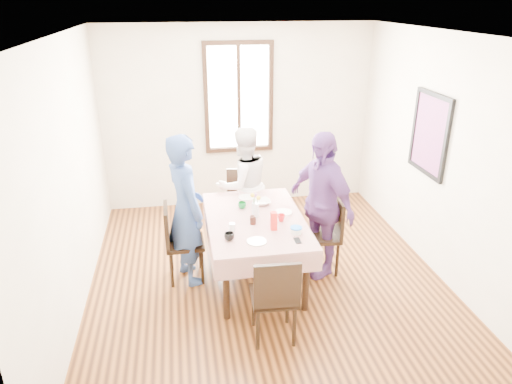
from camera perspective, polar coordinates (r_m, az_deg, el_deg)
ground at (r=5.54m, az=1.29°, el=-10.39°), size 4.50×4.50×0.00m
back_wall at (r=7.05m, az=-2.11°, el=9.04°), size 4.00×0.00×4.00m
right_wall at (r=5.64m, az=21.82°, el=3.83°), size 0.00×4.50×4.50m
window_frame at (r=6.97m, az=-2.13°, el=11.40°), size 1.02×0.06×1.62m
window_pane at (r=6.98m, az=-2.14°, el=11.42°), size 0.90×0.02×1.50m
art_poster at (r=5.82m, az=20.47°, el=6.65°), size 0.04×0.76×0.96m
dining_table at (r=5.35m, az=-0.09°, el=-6.97°), size 0.94×1.49×0.75m
tablecloth at (r=5.17m, az=-0.09°, el=-3.30°), size 1.06×1.61×0.01m
chair_left at (r=5.37m, az=-8.65°, el=-6.12°), size 0.43×0.43×0.91m
chair_right at (r=5.51m, az=7.90°, el=-5.26°), size 0.45×0.45×0.91m
chair_far at (r=6.21m, az=-1.67°, el=-1.68°), size 0.48×0.48×0.91m
chair_near at (r=4.46m, az=2.16°, el=-12.54°), size 0.44×0.44×0.91m
person_left at (r=5.19m, az=-8.68°, el=-2.16°), size 0.60×0.73×1.73m
person_far at (r=6.07m, az=-1.68°, el=0.95°), size 0.90×0.80×1.54m
person_right at (r=5.33m, az=7.92°, el=-1.50°), size 0.79×1.08×1.71m
mug_black at (r=4.72m, az=-3.29°, el=-5.44°), size 0.13×0.13×0.08m
mug_flag at (r=5.10m, az=3.11°, el=-3.17°), size 0.12×0.12×0.08m
mug_green at (r=5.39m, az=-1.71°, el=-1.63°), size 0.10×0.10×0.07m
serving_bowl at (r=5.50m, az=0.72°, el=-1.26°), size 0.22×0.22×0.05m
juice_carton at (r=4.89m, az=2.19°, el=-3.55°), size 0.06×0.06×0.20m
butter_tub at (r=4.86m, az=4.91°, el=-4.72°), size 0.12×0.12×0.06m
jam_jar at (r=5.02m, az=-0.38°, el=-3.45°), size 0.07×0.07×0.09m
drinking_glass at (r=4.88m, az=-2.93°, el=-4.32°), size 0.06×0.06×0.09m
smartphone at (r=4.73m, az=5.09°, el=-5.93°), size 0.06×0.12×0.01m
flower_vase at (r=5.18m, az=-0.07°, el=-2.17°), size 0.08×0.08×0.16m
plate_right at (r=5.31m, az=3.38°, el=-2.47°), size 0.20×0.20×0.01m
plate_far at (r=5.68m, az=-1.16°, el=-0.66°), size 0.20×0.20×0.01m
plate_near at (r=4.69m, az=0.08°, el=-6.04°), size 0.20×0.20×0.01m
butter_lid at (r=4.85m, az=4.92°, el=-4.36°), size 0.12×0.12×0.01m
flower_bunch at (r=5.13m, az=-0.08°, el=-0.85°), size 0.09×0.09×0.10m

